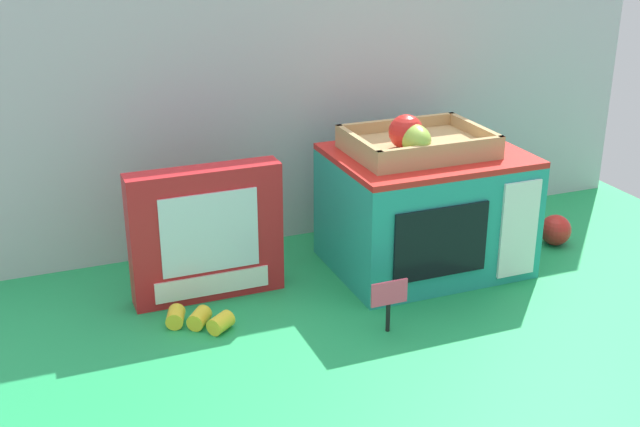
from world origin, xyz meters
The scene contains 8 objects.
ground_plane centered at (0.00, 0.00, 0.00)m, with size 1.70×1.70×0.00m, color #219E54.
display_back_panel centered at (0.00, 0.24, 0.31)m, with size 1.61×0.03×0.61m, color #B7BABF.
toy_microwave centered at (0.14, -0.02, 0.12)m, with size 0.38×0.30×0.25m.
food_groups_crate centered at (0.11, -0.02, 0.27)m, with size 0.27×0.20×0.09m.
cookie_set_box centered at (-0.31, 0.01, 0.13)m, with size 0.29×0.06×0.26m.
price_sign centered at (-0.05, -0.25, 0.07)m, with size 0.07×0.01×0.10m.
loose_toy_banana centered at (-0.36, -0.10, 0.02)m, with size 0.12×0.11×0.03m.
loose_toy_apple centered at (0.47, -0.04, 0.03)m, with size 0.07×0.07×0.07m, color red.
Camera 1 is at (-0.65, -1.41, 0.75)m, focal length 46.11 mm.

